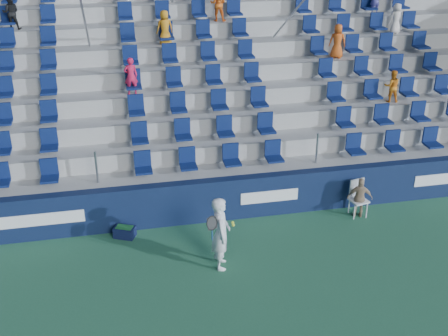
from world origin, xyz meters
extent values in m
plane|color=#2D6946|center=(0.00, 0.00, 0.00)|extent=(70.00, 70.00, 0.00)
cube|color=#101D3E|center=(0.00, 3.15, 0.60)|extent=(24.00, 0.30, 1.20)
cube|color=white|center=(-5.00, 2.99, 0.62)|extent=(3.20, 0.02, 0.34)
cube|color=white|center=(1.50, 2.99, 0.62)|extent=(1.60, 0.02, 0.34)
cube|color=#A2A29D|center=(0.00, 3.72, 0.60)|extent=(24.00, 0.85, 1.20)
cube|color=#A2A29D|center=(0.00, 4.57, 0.85)|extent=(24.00, 0.85, 1.70)
cube|color=#A2A29D|center=(0.00, 5.42, 1.10)|extent=(24.00, 0.85, 2.20)
cube|color=#A2A29D|center=(0.00, 6.28, 1.35)|extent=(24.00, 0.85, 2.70)
cube|color=#A2A29D|center=(0.00, 7.12, 1.60)|extent=(24.00, 0.85, 3.20)
cube|color=#A2A29D|center=(0.00, 7.97, 1.85)|extent=(24.00, 0.85, 3.70)
cube|color=#A2A29D|center=(0.00, 8.82, 2.10)|extent=(24.00, 0.85, 4.20)
cube|color=#A2A29D|center=(0.00, 9.68, 2.35)|extent=(24.00, 0.85, 4.70)
cube|color=#A2A29D|center=(0.00, 10.52, 2.60)|extent=(24.00, 0.85, 5.20)
cube|color=#A2A29D|center=(0.00, 11.20, 3.10)|extent=(24.00, 0.50, 6.20)
cube|color=#0C1B4B|center=(0.00, 3.72, 1.55)|extent=(16.05, 0.50, 0.70)
cube|color=#0C1B4B|center=(0.00, 4.57, 2.05)|extent=(16.05, 0.50, 0.70)
cube|color=#0C1B4B|center=(0.00, 5.42, 2.55)|extent=(16.05, 0.50, 0.70)
cube|color=#0C1B4B|center=(0.00, 6.28, 3.05)|extent=(16.05, 0.50, 0.70)
cube|color=#0C1B4B|center=(0.00, 7.12, 3.55)|extent=(16.05, 0.50, 0.70)
cube|color=#0C1B4B|center=(0.00, 7.97, 4.05)|extent=(16.05, 0.50, 0.70)
cube|color=#0C1B4B|center=(0.00, 8.82, 4.55)|extent=(16.05, 0.50, 0.70)
cylinder|color=gray|center=(-3.00, 7.12, 4.35)|extent=(0.06, 7.68, 4.55)
cylinder|color=gray|center=(3.00, 7.12, 4.35)|extent=(0.06, 7.68, 4.55)
imported|color=orange|center=(1.23, 8.77, 4.76)|extent=(0.65, 0.58, 1.12)
imported|color=beige|center=(7.22, 7.92, 4.21)|extent=(0.56, 0.44, 1.01)
imported|color=#C67B17|center=(-0.64, 7.92, 4.24)|extent=(0.57, 0.42, 1.07)
imported|color=black|center=(-5.28, 8.77, 4.72)|extent=(0.51, 0.40, 1.05)
imported|color=orange|center=(6.00, 5.38, 2.70)|extent=(0.56, 0.48, 1.00)
imported|color=#C74F17|center=(4.81, 7.08, 3.75)|extent=(0.62, 0.50, 1.09)
imported|color=#BF1940|center=(-1.86, 6.23, 3.25)|extent=(0.42, 0.30, 1.09)
imported|color=silver|center=(-0.24, 1.01, 0.92)|extent=(0.54, 0.73, 1.84)
cylinder|color=navy|center=(-0.49, 0.76, 1.07)|extent=(0.03, 0.03, 0.28)
torus|color=black|center=(-0.49, 0.76, 1.37)|extent=(0.30, 0.17, 0.28)
plane|color=#262626|center=(-0.49, 0.76, 1.37)|extent=(0.30, 0.16, 0.29)
sphere|color=#CFE635|center=(0.01, 0.81, 1.22)|extent=(0.07, 0.07, 0.07)
sphere|color=#CFE635|center=(0.01, 0.87, 1.25)|extent=(0.07, 0.07, 0.07)
cube|color=white|center=(3.91, 2.55, 0.47)|extent=(0.53, 0.53, 0.04)
cube|color=white|center=(3.91, 2.76, 0.74)|extent=(0.44, 0.13, 0.55)
cylinder|color=white|center=(3.73, 2.37, 0.22)|extent=(0.03, 0.03, 0.45)
cylinder|color=white|center=(4.09, 2.37, 0.22)|extent=(0.03, 0.03, 0.45)
cylinder|color=white|center=(3.73, 2.73, 0.22)|extent=(0.03, 0.03, 0.45)
cylinder|color=white|center=(4.09, 2.73, 0.22)|extent=(0.03, 0.03, 0.45)
imported|color=tan|center=(3.91, 2.50, 0.58)|extent=(0.73, 0.49, 1.16)
cube|color=#0F1537|center=(-2.43, 2.75, 0.14)|extent=(0.62, 0.53, 0.28)
cube|color=#1E662D|center=(-2.43, 2.75, 0.21)|extent=(0.49, 0.40, 0.17)
camera|label=1|loc=(-2.40, -9.81, 7.98)|focal=45.00mm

